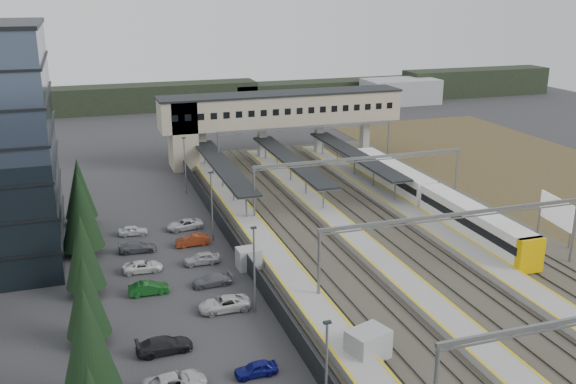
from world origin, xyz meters
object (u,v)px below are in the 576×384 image
object	(u,v)px
relay_cabin_far	(249,258)
train	(430,198)
relay_cabin_near	(368,345)
footbridge	(266,113)
billboard	(556,212)

from	to	relation	value
relay_cabin_far	train	bearing A→B (deg)	19.03
relay_cabin_far	train	distance (m)	27.62
relay_cabin_near	train	bearing A→B (deg)	52.50
relay_cabin_near	relay_cabin_far	bearing A→B (deg)	102.49
relay_cabin_near	footbridge	bearing A→B (deg)	81.02
relay_cabin_far	footbridge	world-z (taller)	footbridge
relay_cabin_far	billboard	bearing A→B (deg)	-6.26
relay_cabin_near	billboard	size ratio (longest dim) A/B	0.60
relay_cabin_far	billboard	size ratio (longest dim) A/B	0.40
relay_cabin_near	billboard	world-z (taller)	billboard
relay_cabin_far	train	xyz separation A→B (m)	(26.10, 9.00, 0.98)
relay_cabin_near	footbridge	xyz separation A→B (m)	(9.50, 60.11, 6.65)
relay_cabin_near	billboard	bearing A→B (deg)	27.34
train	billboard	size ratio (longest dim) A/B	6.56
relay_cabin_near	train	xyz separation A→B (m)	(21.80, 28.41, 0.77)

